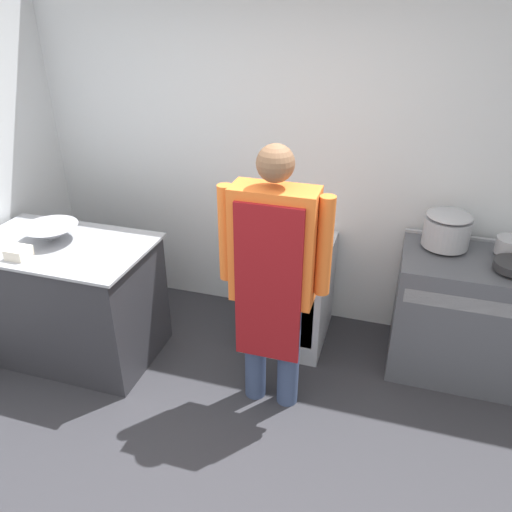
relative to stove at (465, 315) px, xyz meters
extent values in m
plane|color=#2D2D33|center=(-1.44, -1.59, -0.45)|extent=(14.00, 14.00, 0.00)
cube|color=silver|center=(-1.44, 0.40, 0.90)|extent=(8.00, 0.05, 2.70)
cube|color=#2D2D33|center=(-2.74, -0.65, 0.00)|extent=(1.19, 0.73, 0.89)
cube|color=#9EA0A8|center=(-2.74, -0.65, 0.45)|extent=(1.24, 0.76, 0.02)
cube|color=#4C4F56|center=(0.00, 0.00, 0.00)|extent=(0.95, 0.65, 0.89)
cube|color=#9EA0A8|center=(0.00, -0.31, 0.28)|extent=(0.88, 0.03, 0.10)
cube|color=#9EA0A8|center=(0.00, 0.31, 0.45)|extent=(0.95, 0.03, 0.02)
cube|color=silver|center=(-1.27, 0.02, -0.05)|extent=(0.60, 0.68, 0.80)
cube|color=silver|center=(-1.27, -0.32, -0.01)|extent=(0.51, 0.02, 0.56)
cylinder|color=#38476B|center=(-1.31, -0.70, -0.04)|extent=(0.14, 0.14, 0.80)
cylinder|color=#38476B|center=(-1.09, -0.70, -0.04)|extent=(0.14, 0.14, 0.80)
cube|color=orange|center=(-1.20, -0.70, 0.71)|extent=(0.49, 0.22, 0.70)
cube|color=maroon|center=(-1.20, -0.82, 0.50)|extent=(0.40, 0.02, 1.01)
cylinder|color=orange|center=(-1.50, -0.70, 0.75)|extent=(0.09, 0.09, 0.60)
cylinder|color=orange|center=(-0.91, -0.70, 0.75)|extent=(0.09, 0.09, 0.60)
sphere|color=brown|center=(-1.20, -0.70, 1.20)|extent=(0.21, 0.21, 0.21)
cone|color=#9EA0A8|center=(-2.83, -0.61, 0.52)|extent=(0.38, 0.38, 0.11)
cube|color=silver|center=(-2.88, -0.88, 0.50)|extent=(0.13, 0.13, 0.07)
cylinder|color=#9EA0A8|center=(-0.21, 0.11, 0.56)|extent=(0.31, 0.31, 0.20)
ellipsoid|color=#9EA0A8|center=(-0.21, 0.11, 0.68)|extent=(0.30, 0.30, 0.05)
cylinder|color=#9EA0A8|center=(0.19, 0.11, 0.52)|extent=(0.18, 0.18, 0.11)
camera|label=1|loc=(-0.55, -3.18, 2.01)|focal=35.00mm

